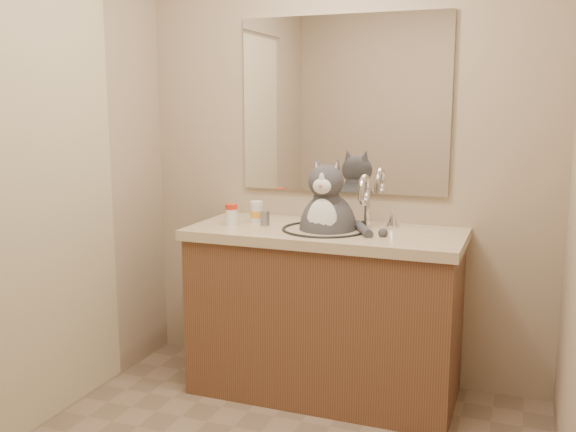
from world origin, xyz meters
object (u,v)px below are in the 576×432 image
(pill_bottle_redcap, at_px, (231,215))
(pill_bottle_orange, at_px, (256,212))
(cat, at_px, (328,225))
(grey_canister, at_px, (265,218))

(pill_bottle_redcap, distance_m, pill_bottle_orange, 0.15)
(cat, relative_size, grey_canister, 7.55)
(pill_bottle_redcap, bearing_deg, grey_canister, 18.85)
(pill_bottle_redcap, height_order, pill_bottle_orange, pill_bottle_orange)
(pill_bottle_orange, xyz_separation_m, grey_canister, (0.07, -0.06, -0.02))
(cat, bearing_deg, pill_bottle_orange, 172.46)
(cat, xyz_separation_m, pill_bottle_orange, (-0.40, 0.04, 0.03))
(cat, distance_m, grey_canister, 0.33)
(pill_bottle_orange, distance_m, grey_canister, 0.10)
(cat, relative_size, pill_bottle_redcap, 5.24)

